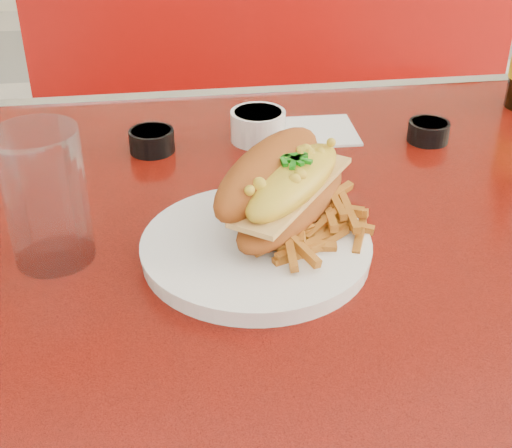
{
  "coord_description": "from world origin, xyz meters",
  "views": [
    {
      "loc": [
        -0.3,
        -0.72,
        1.2
      ],
      "look_at": [
        -0.21,
        -0.08,
        0.81
      ],
      "focal_mm": 50.0,
      "sensor_mm": 36.0,
      "label": 1
    }
  ],
  "objects": [
    {
      "name": "gravy_ramekin",
      "position": [
        -0.16,
        0.21,
        0.79
      ],
      "size": [
        0.08,
        0.08,
        0.04
      ],
      "rotation": [
        0.0,
        0.0,
        -0.02
      ],
      "color": "white",
      "rests_on": "diner_table"
    },
    {
      "name": "fries_pile",
      "position": [
        -0.15,
        -0.07,
        0.8
      ],
      "size": [
        0.14,
        0.13,
        0.03
      ],
      "primitive_type": null,
      "rotation": [
        0.0,
        0.0,
        0.21
      ],
      "color": "orange",
      "rests_on": "dinner_plate"
    },
    {
      "name": "mac_hoagie",
      "position": [
        -0.17,
        -0.04,
        0.83
      ],
      "size": [
        0.22,
        0.24,
        0.1
      ],
      "rotation": [
        0.0,
        0.0,
        0.92
      ],
      "color": "#9A4B18",
      "rests_on": "dinner_plate"
    },
    {
      "name": "booth_bench_far",
      "position": [
        0.0,
        0.81,
        0.29
      ],
      "size": [
        1.2,
        0.51,
        0.9
      ],
      "color": "#A10F0A",
      "rests_on": "ground"
    },
    {
      "name": "paper_napkin",
      "position": [
        -0.07,
        0.22,
        0.77
      ],
      "size": [
        0.11,
        0.11,
        0.0
      ],
      "primitive_type": "cube",
      "rotation": [
        0.0,
        0.0,
        -0.03
      ],
      "color": "white",
      "rests_on": "diner_table"
    },
    {
      "name": "sauce_cup_right",
      "position": [
        0.08,
        0.17,
        0.79
      ],
      "size": [
        0.07,
        0.07,
        0.03
      ],
      "rotation": [
        0.0,
        0.0,
        -0.17
      ],
      "color": "black",
      "rests_on": "diner_table"
    },
    {
      "name": "diner_table",
      "position": [
        0.0,
        0.0,
        0.61
      ],
      "size": [
        1.23,
        0.83,
        0.77
      ],
      "color": "red",
      "rests_on": "ground"
    },
    {
      "name": "sauce_cup_left",
      "position": [
        -0.31,
        0.19,
        0.79
      ],
      "size": [
        0.06,
        0.06,
        0.03
      ],
      "rotation": [
        0.0,
        0.0,
        0.02
      ],
      "color": "black",
      "rests_on": "diner_table"
    },
    {
      "name": "water_tumbler",
      "position": [
        -0.42,
        -0.06,
        0.84
      ],
      "size": [
        0.1,
        0.1,
        0.15
      ],
      "primitive_type": "cylinder",
      "rotation": [
        0.0,
        0.0,
        0.15
      ],
      "color": "#A5BED4",
      "rests_on": "diner_table"
    },
    {
      "name": "dinner_plate",
      "position": [
        -0.21,
        -0.08,
        0.78
      ],
      "size": [
        0.26,
        0.26,
        0.02
      ],
      "rotation": [
        0.0,
        0.0,
        0.05
      ],
      "color": "white",
      "rests_on": "diner_table"
    },
    {
      "name": "fork",
      "position": [
        -0.15,
        -0.07,
        0.79
      ],
      "size": [
        0.05,
        0.15,
        0.0
      ],
      "rotation": [
        0.0,
        0.0,
        1.81
      ],
      "color": "#B8B8BD",
      "rests_on": "dinner_plate"
    }
  ]
}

